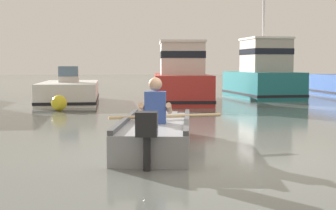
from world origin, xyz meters
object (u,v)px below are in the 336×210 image
at_px(rowboat_with_person, 156,133).
at_px(moored_boat_white, 70,93).
at_px(moored_boat_teal, 263,76).
at_px(mooring_buoy, 59,103).
at_px(moored_boat_red, 181,80).

bearing_deg(rowboat_with_person, moored_boat_white, 102.12).
distance_m(moored_boat_teal, mooring_buoy, 9.30).
height_order(moored_boat_white, moored_boat_red, moored_boat_red).
distance_m(rowboat_with_person, mooring_buoy, 6.99).
relative_size(moored_boat_teal, mooring_buoy, 10.17).
bearing_deg(mooring_buoy, moored_boat_teal, 30.03).
height_order(rowboat_with_person, moored_boat_teal, moored_boat_teal).
bearing_deg(moored_boat_white, moored_boat_teal, 10.71).
xyz_separation_m(moored_boat_red, mooring_buoy, (-4.21, -2.82, -0.60)).
relative_size(rowboat_with_person, moored_boat_white, 0.81).
bearing_deg(moored_boat_teal, moored_boat_white, -169.29).
bearing_deg(rowboat_with_person, moored_boat_red, 78.05).
xyz_separation_m(rowboat_with_person, moored_boat_white, (-2.10, 9.77, 0.11)).
bearing_deg(moored_boat_teal, moored_boat_red, -154.50).
xyz_separation_m(moored_boat_teal, mooring_buoy, (-8.03, -4.64, -0.69)).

